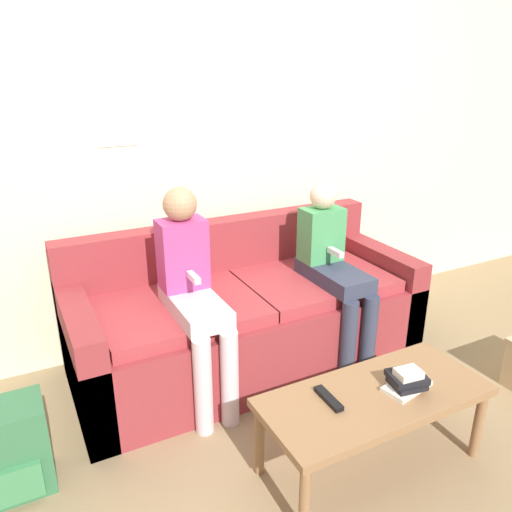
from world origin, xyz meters
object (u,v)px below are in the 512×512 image
object	(u,v)px
couch	(246,318)
person_left	(193,289)
backpack	(9,451)
person_right	(334,267)
tv_remote	(328,398)
coffee_table	(374,402)

from	to	relation	value
couch	person_left	bearing A→B (deg)	-153.89
person_left	backpack	bearing A→B (deg)	-165.26
couch	backpack	world-z (taller)	couch
person_right	tv_remote	distance (m)	0.96
tv_remote	backpack	xyz separation A→B (m)	(-1.23, 0.53, -0.19)
couch	coffee_table	world-z (taller)	couch
tv_remote	backpack	distance (m)	1.35
coffee_table	person_left	world-z (taller)	person_left
couch	tv_remote	xyz separation A→B (m)	(-0.09, -0.96, 0.10)
person_left	tv_remote	size ratio (longest dim) A/B	6.67
person_left	backpack	size ratio (longest dim) A/B	2.80
couch	backpack	bearing A→B (deg)	-161.72
tv_remote	coffee_table	bearing A→B (deg)	-12.09
coffee_table	person_left	distance (m)	1.02
tv_remote	backpack	size ratio (longest dim) A/B	0.42
couch	person_left	distance (m)	0.56
couch	tv_remote	size ratio (longest dim) A/B	11.78
tv_remote	backpack	world-z (taller)	backpack
coffee_table	couch	bearing A→B (deg)	96.93
tv_remote	couch	bearing A→B (deg)	86.41
person_right	backpack	distance (m)	1.84
couch	backpack	distance (m)	1.39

